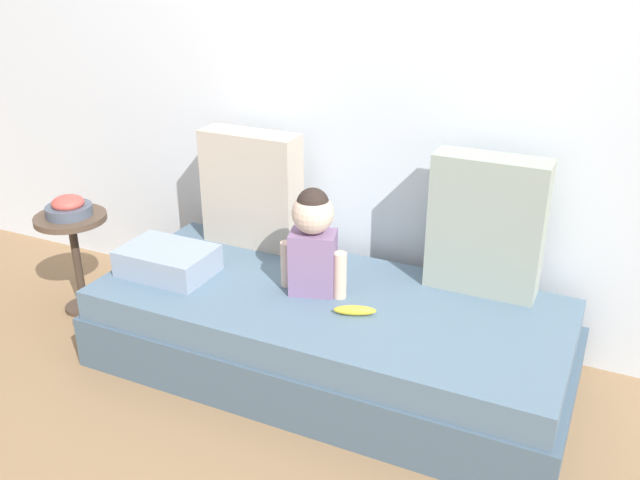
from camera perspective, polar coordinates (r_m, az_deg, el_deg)
name	(u,v)px	position (r m, az deg, el deg)	size (l,w,h in m)	color
ground_plane	(328,370)	(3.09, 0.66, -10.70)	(12.00, 12.00, 0.00)	#93704C
back_wall	(383,94)	(3.13, 5.20, 11.94)	(5.23, 0.10, 2.22)	silver
couch	(328,334)	(2.99, 0.67, -7.82)	(2.03, 0.88, 0.37)	#495F70
throw_pillow_left	(252,189)	(3.29, -5.69, 4.21)	(0.48, 0.16, 0.56)	#C1B29E
throw_pillow_right	(486,225)	(2.91, 13.63, 1.19)	(0.46, 0.16, 0.59)	#99A393
toddler	(313,238)	(2.82, -0.59, 0.13)	(0.30, 0.19, 0.46)	gray
banana	(355,310)	(2.75, 2.91, -5.84)	(0.17, 0.04, 0.04)	yellow
folded_blanket	(168,261)	(3.13, -12.50, -1.68)	(0.40, 0.28, 0.12)	#8E9EB2
side_table	(74,239)	(3.58, -19.74, 0.10)	(0.34, 0.34, 0.52)	brown
fruit_bowl	(69,207)	(3.52, -20.12, 2.56)	(0.22, 0.22, 0.10)	#4C5666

